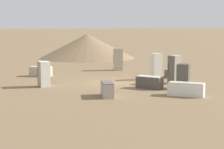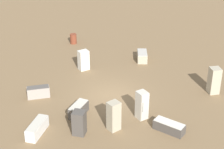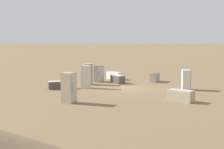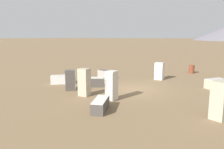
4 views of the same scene
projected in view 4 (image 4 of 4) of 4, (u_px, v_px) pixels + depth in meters
ground_plane at (133, 89)px, 16.27m from camera, size 1000.00×1000.00×0.00m
discarded_fridge_0 at (105, 74)px, 20.52m from camera, size 0.97×1.58×0.77m
discarded_fridge_1 at (220, 100)px, 10.21m from camera, size 0.93×0.88×1.85m
discarded_fridge_2 at (94, 82)px, 17.05m from camera, size 1.41×1.63×0.73m
discarded_fridge_3 at (70, 80)px, 15.94m from camera, size 0.99×0.99×1.47m
discarded_fridge_4 at (63, 79)px, 18.15m from camera, size 1.74×1.79×0.72m
discarded_fridge_5 at (84, 82)px, 14.38m from camera, size 0.71×0.73×1.82m
discarded_fridge_6 at (159, 71)px, 19.87m from camera, size 0.65×0.75×1.55m
discarded_fridge_7 at (215, 84)px, 16.55m from camera, size 1.74×1.49×0.72m
discarded_fridge_8 at (112, 86)px, 13.37m from camera, size 0.70×0.58×1.82m
discarded_fridge_9 at (100, 105)px, 11.55m from camera, size 1.93×1.33×0.62m
rusty_barrel at (192, 69)px, 23.35m from camera, size 0.58×0.58×0.88m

